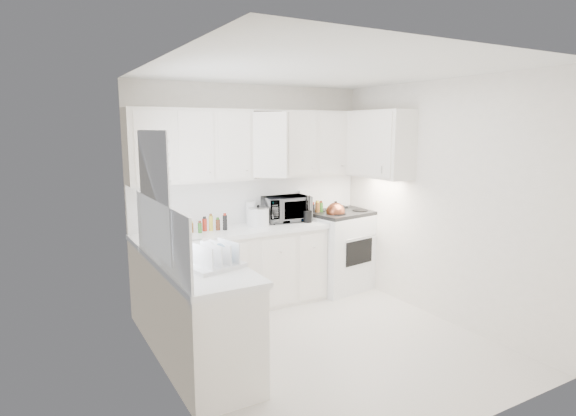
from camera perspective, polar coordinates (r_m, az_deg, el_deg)
floor at (r=4.84m, az=4.26°, el=-15.99°), size 3.20×3.20×0.00m
ceiling at (r=4.40m, az=4.70°, el=16.23°), size 3.20×3.20×0.00m
wall_back at (r=5.82m, az=-4.39°, el=1.77°), size 3.00×0.00×3.00m
wall_front at (r=3.27m, az=20.41°, el=-5.00°), size 3.00×0.00×3.00m
wall_left at (r=3.82m, az=-14.54°, el=-2.65°), size 0.00×3.20×3.20m
wall_right at (r=5.41m, az=17.75°, el=0.76°), size 0.00×3.20×3.20m
window_blinds at (r=4.12m, az=-15.70°, el=1.71°), size 0.06×0.96×1.06m
lower_cabinets_back at (r=5.58m, az=-6.60°, el=-7.56°), size 2.22×0.60×0.90m
lower_cabinets_left at (r=4.34m, az=-10.85°, el=-12.79°), size 0.60×1.60×0.90m
countertop_back at (r=5.45m, az=-6.66°, el=-2.81°), size 2.24×0.64×0.05m
countertop_left at (r=4.18m, az=-10.93°, el=-6.74°), size 0.64×1.62×0.05m
backsplash_back at (r=5.82m, az=-4.33°, el=1.03°), size 2.98×0.02×0.55m
backsplash_left at (r=4.03m, az=-15.11°, el=-3.14°), size 0.02×1.60×0.55m
upper_cabinets_back at (r=5.64m, az=-3.70°, el=3.59°), size 3.00×0.33×0.80m
upper_cabinets_right at (r=5.86m, az=10.85°, el=3.66°), size 0.33×0.90×0.80m
sink at (r=4.47m, az=-12.44°, el=-3.82°), size 0.42×0.38×0.30m
stove at (r=6.25m, az=6.19°, el=-3.69°), size 0.96×0.83×1.32m
tea_kettle at (r=5.93m, az=5.75°, el=-0.29°), size 0.35×0.32×0.27m
frying_pan at (r=6.42m, az=6.71°, el=-0.55°), size 0.39×0.51×0.04m
microwave at (r=5.85m, az=-0.28°, el=0.25°), size 0.58×0.35×0.38m
rice_cooker at (r=5.58m, az=-3.59°, el=-0.89°), size 0.27×0.27×0.25m
paper_towel at (r=5.69m, az=-4.47°, el=-0.59°), size 0.12×0.12×0.27m
utensil_crock at (r=5.77m, az=2.39°, el=-0.06°), size 0.12×0.12×0.34m
dish_rack at (r=3.95m, az=-8.84°, el=-5.45°), size 0.50×0.42×0.24m
spice_left_0 at (r=5.39m, az=-11.72°, el=-2.10°), size 0.06×0.06×0.13m
spice_left_1 at (r=5.33m, az=-10.66°, el=-2.19°), size 0.06×0.06×0.13m
spice_left_2 at (r=5.44m, az=-10.22°, el=-1.95°), size 0.06×0.06×0.13m
spice_left_3 at (r=5.38m, az=-9.15°, el=-2.04°), size 0.06×0.06×0.13m
spice_left_4 at (r=5.49m, az=-8.74°, el=-1.80°), size 0.06×0.06×0.13m
spice_left_5 at (r=5.43m, az=-7.66°, el=-1.89°), size 0.06×0.06×0.13m
sauce_right_0 at (r=6.00m, az=1.23°, el=-0.42°), size 0.06×0.06×0.19m
sauce_right_1 at (r=5.98m, az=1.98°, el=-0.46°), size 0.06×0.06×0.19m
sauce_right_2 at (r=6.06m, az=2.12°, el=-0.33°), size 0.06×0.06×0.19m
sauce_right_3 at (r=6.04m, az=2.87°, el=-0.37°), size 0.06×0.06×0.19m
sauce_right_4 at (r=6.12m, az=3.00°, el=-0.24°), size 0.06×0.06×0.19m
sauce_right_5 at (r=6.10m, az=3.74°, el=-0.28°), size 0.06×0.06×0.19m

